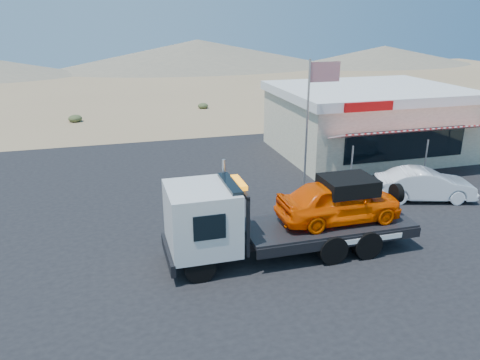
# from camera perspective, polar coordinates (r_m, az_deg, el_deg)

# --- Properties ---
(ground) EXTENTS (120.00, 120.00, 0.00)m
(ground) POSITION_cam_1_polar(r_m,az_deg,el_deg) (17.52, -0.59, -7.17)
(ground) COLOR #907552
(ground) RESTS_ON ground
(asphalt_lot) EXTENTS (32.00, 24.00, 0.02)m
(asphalt_lot) POSITION_cam_1_polar(r_m,az_deg,el_deg) (20.66, 2.56, -2.84)
(asphalt_lot) COLOR black
(asphalt_lot) RESTS_ON ground
(tow_truck) EXTENTS (8.52, 2.53, 2.85)m
(tow_truck) POSITION_cam_1_polar(r_m,az_deg,el_deg) (15.92, 5.57, -4.02)
(tow_truck) COLOR black
(tow_truck) RESTS_ON asphalt_lot
(white_sedan) EXTENTS (4.48, 2.62, 1.39)m
(white_sedan) POSITION_cam_1_polar(r_m,az_deg,el_deg) (22.37, 21.62, -0.53)
(white_sedan) COLOR silver
(white_sedan) RESTS_ON asphalt_lot
(jerky_store) EXTENTS (10.40, 9.97, 3.90)m
(jerky_store) POSITION_cam_1_polar(r_m,az_deg,el_deg) (28.76, 15.15, 7.10)
(jerky_store) COLOR #BDB08F
(jerky_store) RESTS_ON asphalt_lot
(flagpole) EXTENTS (1.55, 0.10, 6.00)m
(flagpole) POSITION_cam_1_polar(r_m,az_deg,el_deg) (21.97, 8.82, 8.56)
(flagpole) COLOR #99999E
(flagpole) RESTS_ON asphalt_lot
(distant_hills) EXTENTS (126.00, 48.00, 4.20)m
(distant_hills) POSITION_cam_1_polar(r_m,az_deg,el_deg) (70.71, -21.05, 13.49)
(distant_hills) COLOR #726B59
(distant_hills) RESTS_ON ground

